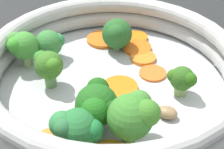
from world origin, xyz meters
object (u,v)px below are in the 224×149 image
Objects in this scene: carrot_slice_1 at (103,39)px; broccoli_floret_6 at (182,79)px; broccoli_floret_4 at (119,33)px; broccoli_floret_7 at (22,45)px; broccoli_floret_0 at (134,115)px; carrot_slice_4 at (143,58)px; broccoli_floret_2 at (49,43)px; carrot_slice_5 at (120,87)px; carrot_slice_3 at (136,38)px; broccoli_floret_5 at (76,129)px; carrot_slice_6 at (153,73)px; carrot_slice_0 at (137,48)px; broccoli_floret_1 at (98,105)px; carrot_slice_2 at (52,141)px; mushroom_piece_0 at (167,112)px; broccoli_floret_3 at (48,66)px; skillet at (112,88)px.

broccoli_floret_6 is at bearing -47.08° from carrot_slice_1.
broccoli_floret_4 is 0.98× the size of broccoli_floret_7.
carrot_slice_4 is at bearing 86.79° from broccoli_floret_0.
broccoli_floret_2 is (-0.07, -0.05, 0.02)m from carrot_slice_1.
broccoli_floret_0 is (0.02, -0.08, 0.03)m from carrot_slice_5.
broccoli_floret_7 is at bearing -143.07° from carrot_slice_1.
carrot_slice_3 is 0.23m from broccoli_floret_5.
carrot_slice_6 is at bearing -46.29° from carrot_slice_1.
carrot_slice_0 is at bearing 120.03° from broccoli_floret_6.
carrot_slice_0 is 0.82× the size of broccoli_floret_4.
carrot_slice_3 is 0.71× the size of broccoli_floret_4.
broccoli_floret_4 is (-0.02, -0.03, 0.02)m from carrot_slice_3.
carrot_slice_5 is 0.05m from carrot_slice_6.
broccoli_floret_0 reaches higher than carrot_slice_3.
carrot_slice_5 is 0.09m from broccoli_floret_0.
carrot_slice_0 is 0.03m from broccoli_floret_4.
broccoli_floret_5 is (-0.08, -0.13, 0.03)m from carrot_slice_6.
carrot_slice_0 is 1.15× the size of carrot_slice_3.
broccoli_floret_1 is at bearing -120.99° from carrot_slice_6.
broccoli_floret_7 reaches higher than carrot_slice_1.
broccoli_floret_0 is at bearing -100.23° from carrot_slice_6.
carrot_slice_1 is at bearing 106.65° from carrot_slice_5.
carrot_slice_0 is 1.10× the size of carrot_slice_2.
broccoli_floret_2 is 0.77× the size of broccoli_floret_5.
carrot_slice_2 is 1.03× the size of carrot_slice_6.
carrot_slice_0 is 0.14m from mushroom_piece_0.
broccoli_floret_3 is 0.96× the size of broccoli_floret_7.
skillet is at bearing 76.25° from broccoli_floret_5.
carrot_slice_5 is at bearing 176.98° from broccoli_floret_6.
broccoli_floret_7 is at bearing 123.91° from broccoli_floret_5.
carrot_slice_2 is 0.76× the size of broccoli_floret_3.
broccoli_floret_0 is 0.97× the size of broccoli_floret_1.
broccoli_floret_4 reaches higher than carrot_slice_1.
broccoli_floret_5 is (-0.00, -0.21, 0.02)m from carrot_slice_1.
carrot_slice_0 is 0.09m from carrot_slice_5.
carrot_slice_6 is 0.14m from broccoli_floret_2.
carrot_slice_5 reaches higher than skillet.
carrot_slice_3 and carrot_slice_4 have the same top height.
skillet is at bearing -30.18° from broccoli_floret_2.
broccoli_floret_1 reaches higher than carrot_slice_2.
broccoli_floret_1 is (-0.05, -0.13, 0.03)m from carrot_slice_4.
carrot_slice_0 is 0.68× the size of broccoli_floret_0.
skillet is at bearing 62.13° from carrot_slice_2.
carrot_slice_1 reaches higher than skillet.
carrot_slice_5 is 1.93× the size of mushroom_piece_0.
broccoli_floret_4 is (0.03, -0.02, 0.02)m from carrot_slice_1.
carrot_slice_3 is 0.58× the size of broccoli_floret_1.
carrot_slice_1 is 2.03× the size of mushroom_piece_0.
carrot_slice_1 reaches higher than carrot_slice_6.
broccoli_floret_4 reaches higher than carrot_slice_0.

